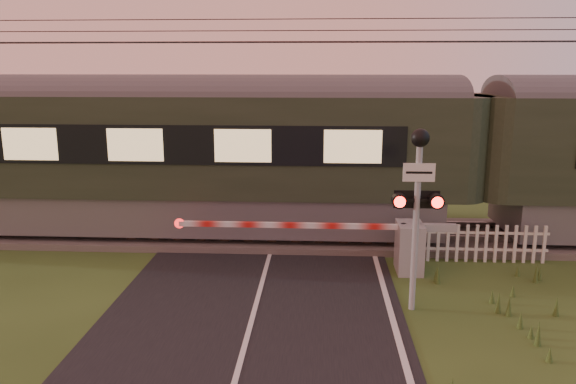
# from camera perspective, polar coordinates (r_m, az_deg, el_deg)

# --- Properties ---
(ground) EXTENTS (160.00, 160.00, 0.00)m
(ground) POSITION_cam_1_polar(r_m,az_deg,el_deg) (10.46, -4.31, -15.02)
(ground) COLOR #2E451A
(ground) RESTS_ON ground
(road) EXTENTS (6.00, 140.00, 0.03)m
(road) POSITION_cam_1_polar(r_m,az_deg,el_deg) (10.25, -4.39, -15.57)
(road) COLOR black
(road) RESTS_ON ground
(track_bed) EXTENTS (140.00, 3.40, 0.39)m
(track_bed) POSITION_cam_1_polar(r_m,az_deg,el_deg) (16.45, -1.34, -4.30)
(track_bed) COLOR #47423D
(track_bed) RESTS_ON ground
(overhead_wires) EXTENTS (120.00, 0.62, 0.62)m
(overhead_wires) POSITION_cam_1_polar(r_m,az_deg,el_deg) (15.76, -1.45, 15.80)
(overhead_wires) COLOR black
(overhead_wires) RESTS_ON ground
(train) EXTENTS (46.18, 3.18, 4.31)m
(train) POSITION_cam_1_polar(r_m,az_deg,el_deg) (16.42, 18.32, 3.52)
(train) COLOR slate
(train) RESTS_ON ground
(boom_gate) EXTENTS (6.79, 0.93, 1.23)m
(boom_gate) POSITION_cam_1_polar(r_m,az_deg,el_deg) (13.79, 11.08, -5.26)
(boom_gate) COLOR gray
(boom_gate) RESTS_ON ground
(crossing_signal) EXTENTS (0.94, 0.37, 3.70)m
(crossing_signal) POSITION_cam_1_polar(r_m,az_deg,el_deg) (11.21, 13.04, 0.42)
(crossing_signal) COLOR gray
(crossing_signal) RESTS_ON ground
(picket_fence) EXTENTS (3.58, 0.08, 0.98)m
(picket_fence) POSITION_cam_1_polar(r_m,az_deg,el_deg) (14.99, 18.59, -4.95)
(picket_fence) COLOR silver
(picket_fence) RESTS_ON ground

